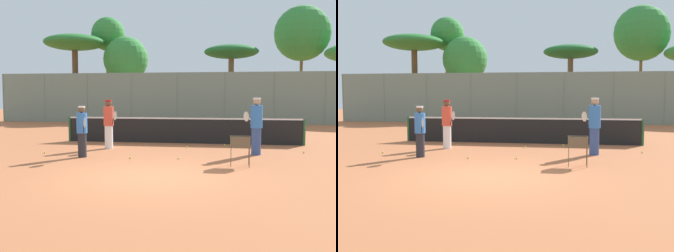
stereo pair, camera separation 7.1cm
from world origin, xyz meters
The scene contains 19 objects.
ground_plane centered at (0.00, 0.00, 0.00)m, with size 80.00×80.00×0.00m, color #B7663D.
tennis_net centered at (0.00, 6.77, 0.56)m, with size 9.95×0.10×1.07m.
back_fence centered at (0.00, 17.92, 1.78)m, with size 29.80×0.08×3.56m.
tree_0 centered at (-6.05, 20.60, 4.72)m, with size 3.50×3.50×6.50m.
tree_1 centered at (-7.91, 22.01, 6.79)m, with size 2.74×2.74×8.31m.
tree_2 centered at (7.67, 23.80, 6.89)m, with size 4.41×4.41×9.11m.
tree_3 centered at (-10.05, 20.19, 5.94)m, with size 4.78×4.78×6.68m.
tree_4 centered at (2.07, 20.79, 5.10)m, with size 4.08×4.08×5.74m.
player_white_outfit centered at (-2.76, 2.67, 0.87)m, with size 0.55×0.81×1.67m.
player_red_cap centered at (-2.53, 4.79, 0.95)m, with size 0.70×0.76×1.83m.
player_yellow_shirt centered at (2.86, 4.05, 1.00)m, with size 0.69×0.81×1.93m.
ball_cart centered at (2.27, 1.83, 0.63)m, with size 0.56×0.41×0.86m.
tennis_ball_0 centered at (0.39, 2.75, 0.03)m, with size 0.07×0.07×0.07m, color #D1E54C.
tennis_ball_1 centered at (-1.15, 2.62, 0.03)m, with size 0.07×0.07×0.07m, color #D1E54C.
tennis_ball_2 centered at (1.80, 6.14, 0.03)m, with size 0.07×0.07×0.07m, color #D1E54C.
tennis_ball_3 centered at (4.55, 4.72, 0.03)m, with size 0.07×0.07×0.07m, color #D1E54C.
tennis_ball_5 centered at (-4.36, 3.26, 0.03)m, with size 0.07×0.07×0.07m, color #D1E54C.
tennis_ball_6 centered at (0.38, 5.32, 0.03)m, with size 0.07×0.07×0.07m, color #D1E54C.
parked_car centered at (1.39, 21.21, 0.66)m, with size 4.20×1.70×1.60m.
Camera 1 is at (1.95, -9.43, 2.05)m, focal length 42.00 mm.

